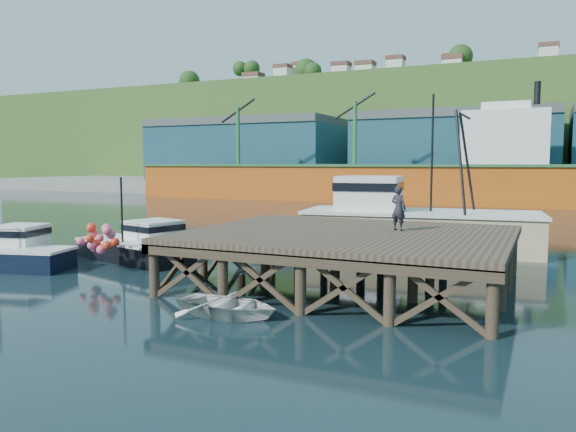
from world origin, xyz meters
The scene contains 12 objects.
ground centered at (0.00, 0.00, 0.00)m, with size 300.00×300.00×0.00m, color black.
wharf centered at (5.50, -0.19, 1.94)m, with size 12.00×10.00×2.62m.
far_quay centered at (0.00, 70.00, 1.00)m, with size 160.00×40.00×2.00m, color gray.
warehouse_left centered at (-35.00, 65.00, 6.50)m, with size 32.00×16.00×9.00m, color #194653.
warehouse_mid centered at (0.00, 65.00, 6.50)m, with size 28.00×16.00×9.00m, color #194653.
cargo_ship centered at (-8.46, 48.00, 3.31)m, with size 55.50×10.00×13.75m.
hillside centered at (0.00, 100.00, 11.00)m, with size 220.00×50.00×22.00m, color #2D511E.
boat_navy centered at (-9.73, -3.00, 0.75)m, with size 6.29×4.00×3.72m.
boat_black centered at (-5.79, 1.21, 0.75)m, with size 7.05×5.84×4.11m.
trawler centered at (5.88, 10.12, 1.74)m, with size 13.04×5.94×8.44m.
dinghy centered at (3.51, -5.80, 0.35)m, with size 2.44×3.41×0.71m, color silver.
dockworker centered at (7.15, 1.14, 3.01)m, with size 0.64×0.42×1.76m, color black.
Camera 1 is at (12.43, -20.60, 4.77)m, focal length 35.00 mm.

